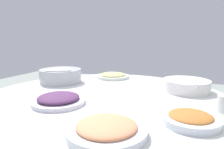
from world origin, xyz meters
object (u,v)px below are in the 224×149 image
dish_shrimp (107,129)px  dish_noodles (113,76)px  rice_bowl (61,75)px  soup_bowl (186,86)px  round_dining_table (105,119)px  dish_eggplant (59,99)px  dish_tofu_braise (190,118)px

dish_shrimp → dish_noodles: 0.88m
rice_bowl → dish_noodles: bearing=-43.6°
soup_bowl → dish_noodles: size_ratio=1.10×
round_dining_table → dish_noodles: 0.50m
round_dining_table → rice_bowl: size_ratio=4.76×
round_dining_table → dish_shrimp: size_ratio=5.13×
dish_eggplant → dish_tofu_braise: bearing=-90.0°
soup_bowl → dish_shrimp: 0.66m
dish_noodles → round_dining_table: bearing=-162.4°
dish_tofu_braise → rice_bowl: bearing=65.7°
rice_bowl → dish_eggplant: bearing=-144.8°
dish_tofu_braise → dish_shrimp: bearing=128.8°
round_dining_table → dish_noodles: (0.46, 0.15, 0.14)m
soup_bowl → dish_tofu_braise: 0.45m
soup_bowl → dish_eggplant: size_ratio=1.08×
soup_bowl → dish_tofu_braise: (-0.45, -0.04, -0.01)m
rice_bowl → dish_tofu_braise: (-0.36, -0.81, -0.03)m
round_dining_table → dish_shrimp: dish_shrimp is taller
rice_bowl → dish_eggplant: (-0.36, -0.26, -0.03)m
dish_eggplant → dish_noodles: 0.63m
rice_bowl → soup_bowl: (0.08, -0.77, -0.02)m
soup_bowl → dish_eggplant: (-0.45, 0.51, -0.01)m
rice_bowl → dish_noodles: rice_bowl is taller
dish_noodles → dish_shrimp: bearing=-158.9°
dish_shrimp → dish_tofu_braise: dish_shrimp is taller
rice_bowl → dish_noodles: (0.27, -0.26, -0.03)m
round_dining_table → dish_eggplant: 0.27m
dish_shrimp → dish_tofu_braise: size_ratio=1.24×
dish_shrimp → rice_bowl: bearing=46.2°
soup_bowl → dish_eggplant: 0.68m
round_dining_table → dish_eggplant: bearing=139.9°
rice_bowl → dish_eggplant: 0.44m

